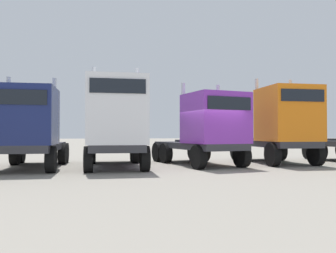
% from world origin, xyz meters
% --- Properties ---
extents(ground, '(200.00, 200.00, 0.00)m').
position_xyz_m(ground, '(0.00, 0.00, 0.00)').
color(ground, gray).
extents(semi_truck_navy, '(2.63, 6.27, 3.96)m').
position_xyz_m(semi_truck_navy, '(-7.75, 0.72, 1.77)').
color(semi_truck_navy, '#333338').
rests_on(semi_truck_navy, ground).
extents(semi_truck_white, '(2.63, 6.47, 4.43)m').
position_xyz_m(semi_truck_white, '(-4.15, 0.44, 1.95)').
color(semi_truck_white, '#333338').
rests_on(semi_truck_white, ground).
extents(semi_truck_purple, '(3.68, 6.27, 3.91)m').
position_xyz_m(semi_truck_purple, '(0.11, 1.05, 1.74)').
color(semi_truck_purple, '#333338').
rests_on(semi_truck_purple, ground).
extents(semi_truck_orange, '(2.60, 5.86, 4.35)m').
position_xyz_m(semi_truck_orange, '(4.09, 1.39, 1.99)').
color(semi_truck_orange, '#333338').
rests_on(semi_truck_orange, ground).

